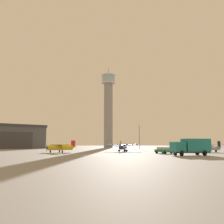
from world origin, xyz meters
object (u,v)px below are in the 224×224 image
Objects in this scene: truck_box_teal at (191,146)px; car_green at (164,150)px; airplane_yellow at (61,147)px; control_tower at (108,106)px; airplane_blue at (123,147)px; light_post_west at (139,134)px; airplane_silver at (212,147)px.

car_green is (-2.42, 8.96, -0.94)m from truck_box_teal.
control_tower is at bearing -129.54° from airplane_yellow.
car_green is at bearing -83.27° from truck_box_teal.
airplane_blue is 0.94× the size of light_post_west.
control_tower is 4.47× the size of airplane_yellow.
control_tower is 5.84× the size of truck_box_teal.
airplane_silver is at bearing -135.97° from truck_box_teal.
airplane_silver is at bearing -71.40° from control_tower.
airplane_yellow is at bearing -41.04° from truck_box_teal.
airplane_silver reaches higher than car_green.
car_green is at bearing -84.24° from control_tower.
car_green is at bearing 136.81° from airplane_yellow.
airplane_silver is 1.29× the size of truck_box_teal.
truck_box_teal is (9.58, -79.90, -19.81)m from control_tower.
truck_box_teal is (9.58, -22.35, 0.38)m from airplane_blue.
control_tower is at bearing 163.68° from car_green.
airplane_blue is 1.01× the size of airplane_silver.
truck_box_teal reaches higher than car_green.
airplane_blue is at bearing 175.25° from airplane_yellow.
airplane_yellow is 1.31× the size of truck_box_teal.
truck_box_teal reaches higher than airplane_silver.
airplane_silver is 2.01× the size of car_green.
light_post_west is at bearing -99.71° from truck_box_teal.
airplane_blue is 24.32m from truck_box_teal.
airplane_silver is at bearing 153.52° from airplane_yellow.
airplane_yellow is 1.01× the size of airplane_blue.
airplane_silver is 19.77m from truck_box_teal.
car_green is at bearing -133.28° from airplane_blue.
airplane_yellow is 17.02m from airplane_blue.
control_tower is at bearing 13.67° from airplane_silver.
airplane_blue is at bearing -109.29° from light_post_west.
control_tower is 82.88m from truck_box_teal.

